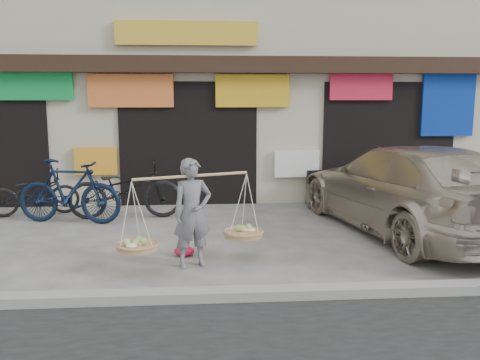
{
  "coord_description": "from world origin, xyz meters",
  "views": [
    {
      "loc": [
        0.3,
        -7.68,
        2.34
      ],
      "look_at": [
        0.94,
        0.9,
        0.95
      ],
      "focal_mm": 38.0,
      "sensor_mm": 36.0,
      "label": 1
    }
  ],
  "objects": [
    {
      "name": "suv",
      "position": [
        3.89,
        0.85,
        0.77
      ],
      "size": [
        3.11,
        5.65,
        1.55
      ],
      "rotation": [
        0.0,
        0.0,
        3.32
      ],
      "color": "#B9AA95",
      "rests_on": "ground"
    },
    {
      "name": "street_vendor",
      "position": [
        0.15,
        -0.77,
        0.7
      ],
      "size": [
        2.03,
        1.09,
        1.53
      ],
      "rotation": [
        0.0,
        0.0,
        0.35
      ],
      "color": "slate",
      "rests_on": "ground"
    },
    {
      "name": "shophouse_block",
      "position": [
        -0.0,
        6.42,
        3.45
      ],
      "size": [
        14.0,
        6.32,
        7.0
      ],
      "color": "#BEB79A",
      "rests_on": "ground"
    },
    {
      "name": "red_bag",
      "position": [
        0.01,
        -0.28,
        0.07
      ],
      "size": [
        0.31,
        0.25,
        0.14
      ],
      "primitive_type": "ellipsoid",
      "color": "red",
      "rests_on": "ground"
    },
    {
      "name": "bike_2",
      "position": [
        -1.22,
        2.25,
        0.58
      ],
      "size": [
        2.24,
        0.89,
        1.16
      ],
      "primitive_type": "imported",
      "rotation": [
        0.0,
        0.0,
        1.63
      ],
      "color": "black",
      "rests_on": "ground"
    },
    {
      "name": "ground",
      "position": [
        0.0,
        0.0,
        0.0
      ],
      "size": [
        70.0,
        70.0,
        0.0
      ],
      "primitive_type": "plane",
      "color": "gray",
      "rests_on": "ground"
    },
    {
      "name": "bike_1",
      "position": [
        -2.21,
        1.92,
        0.61
      ],
      "size": [
        2.1,
        0.99,
        1.22
      ],
      "primitive_type": "imported",
      "rotation": [
        0.0,
        0.0,
        1.36
      ],
      "color": "black",
      "rests_on": "ground"
    },
    {
      "name": "kerb",
      "position": [
        0.0,
        -2.0,
        0.06
      ],
      "size": [
        70.0,
        0.25,
        0.12
      ],
      "primitive_type": "cube",
      "color": "gray",
      "rests_on": "ground"
    },
    {
      "name": "bike_0",
      "position": [
        -3.1,
        2.66,
        0.46
      ],
      "size": [
        1.84,
        1.04,
        0.92
      ],
      "primitive_type": "imported",
      "rotation": [
        0.0,
        0.0,
        1.83
      ],
      "color": "black",
      "rests_on": "ground"
    }
  ]
}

